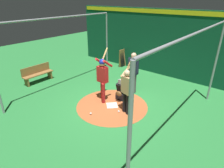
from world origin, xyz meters
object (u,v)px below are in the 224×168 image
(batter, at_px, (103,76))
(visitor, at_px, (127,89))
(home_plate, at_px, (112,105))
(catcher, at_px, (122,91))
(baseball_0, at_px, (91,113))
(baseball_2, at_px, (132,101))
(bench, at_px, (38,74))
(baseball_1, at_px, (119,111))
(umpire, at_px, (133,71))
(bat_rack, at_px, (123,58))

(batter, bearing_deg, visitor, 83.45)
(home_plate, height_order, catcher, catcher)
(home_plate, relative_size, visitor, 0.20)
(baseball_0, bearing_deg, baseball_2, 159.07)
(visitor, bearing_deg, bench, -69.12)
(batter, relative_size, baseball_0, 28.92)
(bench, xyz_separation_m, baseball_1, (-0.32, 4.90, -0.39))
(umpire, height_order, baseball_1, umpire)
(bat_rack, bearing_deg, home_plate, 31.18)
(home_plate, relative_size, bat_rack, 0.40)
(batter, bearing_deg, home_plate, 79.44)
(catcher, xyz_separation_m, baseball_1, (0.88, 0.53, -0.32))
(umpire, relative_size, visitor, 0.89)
(baseball_2, bearing_deg, batter, -57.79)
(baseball_2, bearing_deg, baseball_1, 2.84)
(catcher, distance_m, umpire, 1.09)
(batter, xyz_separation_m, umpire, (-1.42, 0.51, -0.06))
(bench, height_order, baseball_0, bench)
(bench, distance_m, baseball_0, 4.23)
(batter, bearing_deg, baseball_0, 18.13)
(baseball_2, bearing_deg, catcher, -79.83)
(batter, bearing_deg, baseball_2, 122.21)
(baseball_1, height_order, baseball_2, same)
(bat_rack, distance_m, baseball_2, 4.55)
(baseball_2, bearing_deg, umpire, -146.55)
(bench, bearing_deg, bat_rack, 158.28)
(baseball_0, bearing_deg, catcher, 173.65)
(umpire, distance_m, baseball_0, 2.71)
(catcher, height_order, bat_rack, bat_rack)
(home_plate, distance_m, baseball_0, 1.01)
(visitor, distance_m, bat_rack, 5.33)
(batter, distance_m, baseball_2, 1.61)
(bench, relative_size, baseball_0, 20.66)
(umpire, bearing_deg, visitor, 26.31)
(home_plate, relative_size, baseball_2, 5.68)
(bat_rack, relative_size, bench, 0.69)
(home_plate, bearing_deg, baseball_0, -11.88)
(baseball_1, bearing_deg, baseball_0, -42.79)
(bat_rack, bearing_deg, baseball_2, 41.10)
(home_plate, distance_m, visitor, 1.21)
(visitor, relative_size, baseball_2, 27.81)
(baseball_1, bearing_deg, visitor, 129.21)
(umpire, bearing_deg, baseball_1, 17.77)
(bat_rack, height_order, baseball_2, bat_rack)
(umpire, relative_size, baseball_0, 24.73)
(visitor, xyz_separation_m, baseball_1, (0.18, -0.22, -0.94))
(catcher, distance_m, baseball_2, 0.59)
(batter, relative_size, bat_rack, 2.04)
(catcher, relative_size, visitor, 0.46)
(home_plate, bearing_deg, visitor, 86.65)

